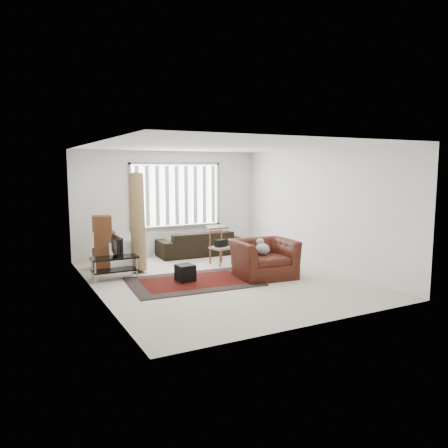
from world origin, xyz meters
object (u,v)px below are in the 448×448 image
object	(u,v)px
tv_stand	(114,263)
side_chair	(220,246)
moving_boxes	(104,244)
sofa	(199,239)
armchair	(264,256)

from	to	relation	value
tv_stand	side_chair	size ratio (longest dim) A/B	1.17
tv_stand	side_chair	world-z (taller)	side_chair
moving_boxes	side_chair	bearing A→B (deg)	-18.96
tv_stand	moving_boxes	bearing A→B (deg)	88.44
sofa	side_chair	bearing A→B (deg)	91.96
moving_boxes	side_chair	distance (m)	2.67
sofa	armchair	distance (m)	2.74
side_chair	armchair	bearing A→B (deg)	-93.52
moving_boxes	sofa	world-z (taller)	moving_boxes
sofa	armchair	bearing A→B (deg)	97.64
tv_stand	armchair	distance (m)	3.08
armchair	sofa	bearing A→B (deg)	100.40
tv_stand	armchair	bearing A→B (deg)	-24.21
moving_boxes	sofa	size ratio (longest dim) A/B	0.56
moving_boxes	sofa	xyz separation A→B (m)	(2.54, 0.38, -0.15)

